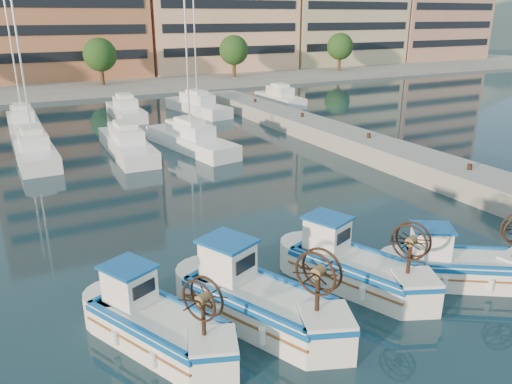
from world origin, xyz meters
name	(u,v)px	position (x,y,z in m)	size (l,w,h in m)	color
ground	(332,313)	(0.00, 0.00, 0.00)	(300.00, 300.00, 0.00)	#18333F
quay	(438,171)	(13.00, 8.00, 0.60)	(3.00, 60.00, 1.20)	gray
hill_east	(478,42)	(140.00, 110.00, 0.00)	(160.00, 160.00, 50.00)	slate
yacht_marina	(82,132)	(-2.87, 27.54, 0.53)	(38.78, 21.94, 11.50)	white
fishing_boat_a	(155,321)	(-5.29, 1.04, 0.75)	(3.36, 4.51, 2.72)	white
fishing_boat_b	(257,297)	(-2.29, 0.68, 0.84)	(3.69, 5.04, 3.03)	white
fishing_boat_c	(352,264)	(1.60, 1.10, 0.78)	(3.33, 4.72, 2.85)	white
fishing_boat_d	(457,264)	(4.91, -0.45, 0.72)	(4.27, 3.60, 2.61)	white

